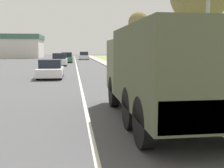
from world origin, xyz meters
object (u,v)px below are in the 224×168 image
car_nearest_ahead (51,69)px  car_third_ahead (67,58)px  military_truck (163,69)px  car_fourth_ahead (84,56)px  pickup_truck (205,70)px  car_second_ahead (60,60)px

car_nearest_ahead → car_third_ahead: bearing=88.5°
military_truck → car_fourth_ahead: 50.55m
car_third_ahead → car_fourth_ahead: 12.68m
car_third_ahead → car_fourth_ahead: (3.23, 12.26, -0.00)m
military_truck → pickup_truck: size_ratio=1.19×
pickup_truck → car_fourth_ahead: bearing=96.6°
car_third_ahead → military_truck: bearing=-84.7°
car_nearest_ahead → car_third_ahead: size_ratio=0.88×
car_nearest_ahead → car_fourth_ahead: (3.89, 37.11, 0.10)m
car_nearest_ahead → pickup_truck: 10.98m
car_nearest_ahead → car_second_ahead: 16.06m
military_truck → car_second_ahead: (-4.29, 29.49, -0.81)m
car_second_ahead → car_fourth_ahead: car_fourth_ahead is taller
military_truck → car_nearest_ahead: bearing=107.4°
pickup_truck → car_nearest_ahead: bearing=144.6°
military_truck → pickup_truck: (4.73, 7.07, -0.61)m
car_second_ahead → car_third_ahead: (0.74, 8.79, 0.00)m
car_third_ahead → car_fourth_ahead: car_third_ahead is taller
car_second_ahead → car_fourth_ahead: (3.97, 21.05, -0.00)m
car_third_ahead → pickup_truck: bearing=-75.1°
car_nearest_ahead → pickup_truck: (8.94, -6.36, 0.31)m
military_truck → car_second_ahead: military_truck is taller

